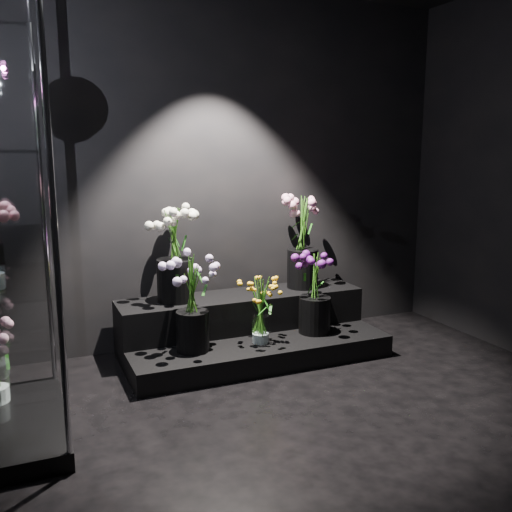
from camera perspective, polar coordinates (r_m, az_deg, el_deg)
floor at (r=3.24m, az=9.10°, el=-18.77°), size 4.00×4.00×0.00m
wall_back at (r=4.63m, az=-3.73°, el=8.45°), size 4.00×0.00×4.00m
display_riser at (r=4.52m, az=-0.83°, el=-7.35°), size 1.97×0.88×0.44m
bouquet_orange_bells at (r=4.19m, az=0.46°, el=-5.34°), size 0.30×0.30×0.51m
bouquet_lilac at (r=4.03m, az=-6.41°, el=-4.15°), size 0.37×0.37×0.68m
bouquet_purple at (r=4.43m, az=5.93°, el=-3.44°), size 0.35×0.35×0.62m
bouquet_cream_roses at (r=4.32m, az=-8.14°, el=0.56°), size 0.48×0.48×0.70m
bouquet_pink_roses at (r=4.70m, az=4.73°, el=1.92°), size 0.45×0.45×0.76m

